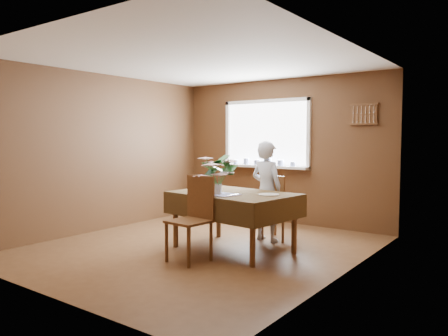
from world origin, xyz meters
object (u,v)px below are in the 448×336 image
Objects in this scene: seated_woman at (267,191)px; flower_bouquet at (218,171)px; dining_table at (233,200)px; chair_near at (194,215)px; chair_far at (276,205)px.

seated_woman reaches higher than flower_bouquet.
flower_bouquet is (-0.08, -0.24, 0.39)m from dining_table.
seated_woman is 2.72× the size of flower_bouquet.
flower_bouquet is at bearing 89.18° from seated_woman.
dining_table is at bearing 85.22° from chair_near.
chair_near is 1.41m from seated_woman.
seated_woman reaches higher than chair_far.
flower_bouquet is (-0.16, -0.96, 0.34)m from seated_woman.
dining_table is 1.79× the size of chair_far.
dining_table is 0.73m from seated_woman.
chair_far is at bearing 83.98° from chair_near.
chair_far is at bearing 84.74° from dining_table.
dining_table is 1.18× the size of seated_woman.
chair_far is at bearing 76.69° from flower_bouquet.
seated_woman is at bearing 90.00° from dining_table.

